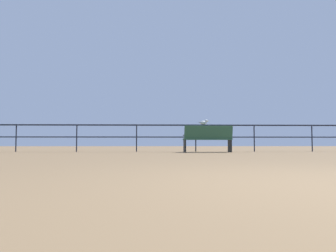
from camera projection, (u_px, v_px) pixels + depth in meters
pier_railing at (196, 131)px, 11.81m from camera, size 22.74×0.05×1.04m
bench_near_left at (208, 137)px, 11.01m from camera, size 1.77×0.70×0.95m
seagull_on_rail at (204, 122)px, 11.84m from camera, size 0.42×0.21×0.20m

